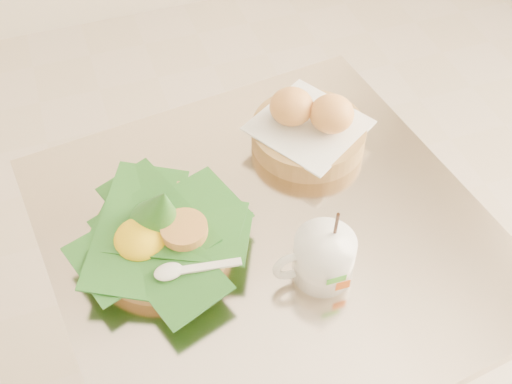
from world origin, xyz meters
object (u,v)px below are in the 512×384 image
object	(u,v)px
bread_basket	(309,127)
coffee_mug	(322,257)
cafe_table	(268,301)
rice_basket	(160,233)

from	to	relation	value
bread_basket	coffee_mug	distance (m)	0.29
coffee_mug	bread_basket	bearing A→B (deg)	71.59
cafe_table	bread_basket	bearing A→B (deg)	51.13
rice_basket	bread_basket	world-z (taller)	rice_basket
rice_basket	coffee_mug	distance (m)	0.26
bread_basket	coffee_mug	xyz separation A→B (m)	(-0.09, -0.28, 0.00)
bread_basket	cafe_table	bearing A→B (deg)	-128.87
coffee_mug	cafe_table	bearing A→B (deg)	113.60
coffee_mug	rice_basket	bearing A→B (deg)	149.47
bread_basket	rice_basket	bearing A→B (deg)	-155.00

